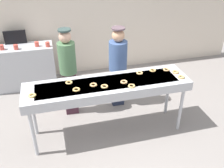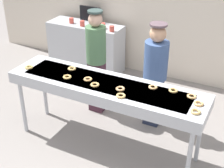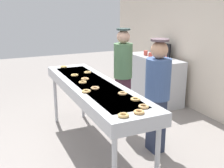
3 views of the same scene
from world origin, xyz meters
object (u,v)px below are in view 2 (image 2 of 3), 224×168
object	(u,v)px
glazed_donut_1	(199,104)
glazed_donut_9	(196,112)
glazed_donut_10	(29,67)
glazed_donut_3	(173,90)
glazed_donut_4	(67,77)
paper_cup_3	(71,20)
paper_cup_0	(82,23)
glazed_donut_8	(121,96)
glazed_donut_0	(192,96)
worker_assistant	(155,70)
fryer_conveyor	(105,89)
glazed_donut_6	(88,79)
prep_counter	(86,47)
glazed_donut_5	(95,85)
menu_display	(90,14)
glazed_donut_7	(72,69)
worker_baker	(96,58)
glazed_donut_11	(153,87)
paper_cup_1	(112,29)
paper_cup_2	(103,26)

from	to	relation	value
glazed_donut_1	glazed_donut_9	bearing A→B (deg)	-86.74
glazed_donut_10	glazed_donut_3	bearing A→B (deg)	8.15
glazed_donut_4	paper_cup_3	world-z (taller)	paper_cup_3
glazed_donut_4	paper_cup_0	world-z (taller)	paper_cup_0
glazed_donut_8	paper_cup_0	bearing A→B (deg)	130.97
glazed_donut_0	glazed_donut_10	world-z (taller)	same
worker_assistant	glazed_donut_4	bearing A→B (deg)	38.16
fryer_conveyor	glazed_donut_0	xyz separation A→B (m)	(1.08, 0.15, 0.10)
worker_assistant	glazed_donut_6	bearing A→B (deg)	46.07
glazed_donut_9	prep_counter	distance (m)	3.51
glazed_donut_5	menu_display	size ratio (longest dim) A/B	0.25
glazed_donut_8	glazed_donut_7	bearing A→B (deg)	159.05
glazed_donut_1	paper_cup_3	xyz separation A→B (m)	(-2.98, 1.91, -0.00)
glazed_donut_8	glazed_donut_1	bearing A→B (deg)	15.79
glazed_donut_0	glazed_donut_4	bearing A→B (deg)	-170.87
glazed_donut_3	glazed_donut_5	size ratio (longest dim) A/B	1.00
glazed_donut_10	fryer_conveyor	bearing A→B (deg)	4.91
worker_assistant	prep_counter	bearing A→B (deg)	-39.04
glazed_donut_1	glazed_donut_6	distance (m)	1.43
glazed_donut_1	glazed_donut_10	distance (m)	2.35
worker_baker	prep_counter	world-z (taller)	worker_baker
prep_counter	paper_cup_3	world-z (taller)	paper_cup_3
paper_cup_0	glazed_donut_11	bearing A→B (deg)	-39.66
paper_cup_3	prep_counter	bearing A→B (deg)	14.61
glazed_donut_1	glazed_donut_4	world-z (taller)	same
glazed_donut_0	glazed_donut_10	size ratio (longest dim) A/B	1.00
glazed_donut_0	menu_display	bearing A→B (deg)	141.35
glazed_donut_11	paper_cup_0	size ratio (longest dim) A/B	1.09
glazed_donut_6	glazed_donut_7	bearing A→B (deg)	154.52
paper_cup_1	glazed_donut_9	bearing A→B (deg)	-44.50
worker_assistant	glazed_donut_11	bearing A→B (deg)	100.65
glazed_donut_9	paper_cup_0	bearing A→B (deg)	142.99
glazed_donut_8	glazed_donut_11	world-z (taller)	same
glazed_donut_5	paper_cup_3	world-z (taller)	paper_cup_3
glazed_donut_3	glazed_donut_1	bearing A→B (deg)	-24.22
glazed_donut_9	paper_cup_2	xyz separation A→B (m)	(-2.28, 2.10, -0.00)
glazed_donut_9	paper_cup_1	xyz separation A→B (m)	(-2.06, 2.02, -0.00)
glazed_donut_5	menu_display	xyz separation A→B (m)	(-1.44, 2.35, 0.09)
paper_cup_0	paper_cup_2	size ratio (longest dim) A/B	1.00
paper_cup_3	worker_baker	bearing A→B (deg)	-44.18
glazed_donut_11	prep_counter	bearing A→B (deg)	138.62
prep_counter	paper_cup_3	bearing A→B (deg)	-165.39
glazed_donut_11	worker_baker	distance (m)	1.29
glazed_donut_10	worker_assistant	world-z (taller)	worker_assistant
glazed_donut_5	paper_cup_2	size ratio (longest dim) A/B	1.09
glazed_donut_8	paper_cup_0	world-z (taller)	paper_cup_0
glazed_donut_0	glazed_donut_4	world-z (taller)	same
prep_counter	glazed_donut_11	bearing A→B (deg)	-41.38
glazed_donut_10	paper_cup_2	bearing A→B (deg)	87.92
glazed_donut_3	worker_baker	distance (m)	1.50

